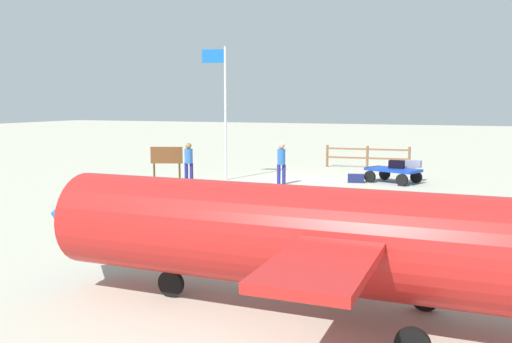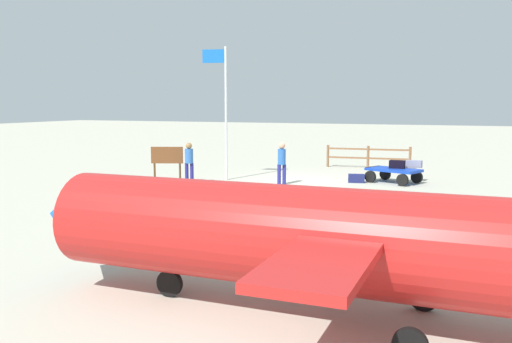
# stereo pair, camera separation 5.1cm
# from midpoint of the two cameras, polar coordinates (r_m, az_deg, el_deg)

# --- Properties ---
(ground_plane) EXTENTS (120.00, 120.00, 0.00)m
(ground_plane) POSITION_cam_midpoint_polar(r_m,az_deg,el_deg) (22.26, 4.60, -0.98)
(ground_plane) COLOR #B2AF9C
(luggage_cart) EXTENTS (2.27, 1.86, 0.57)m
(luggage_cart) POSITION_cam_midpoint_polar(r_m,az_deg,el_deg) (22.31, 14.11, -0.05)
(luggage_cart) COLOR #153BB4
(luggage_cart) RESTS_ON ground
(suitcase_olive) EXTENTS (0.64, 0.40, 0.28)m
(suitcase_olive) POSITION_cam_midpoint_polar(r_m,az_deg,el_deg) (22.86, 16.15, 0.76)
(suitcase_olive) COLOR gray
(suitcase_olive) RESTS_ON luggage_cart
(suitcase_maroon) EXTENTS (0.60, 0.39, 0.31)m
(suitcase_maroon) POSITION_cam_midpoint_polar(r_m,az_deg,el_deg) (22.40, 14.51, 0.72)
(suitcase_maroon) COLOR black
(suitcase_maroon) RESTS_ON luggage_cart
(suitcase_grey) EXTENTS (0.70, 0.47, 0.33)m
(suitcase_grey) POSITION_cam_midpoint_polar(r_m,az_deg,el_deg) (22.10, 10.45, -0.71)
(suitcase_grey) COLOR navy
(suitcase_grey) RESTS_ON ground
(worker_lead) EXTENTS (0.41, 0.41, 1.64)m
(worker_lead) POSITION_cam_midpoint_polar(r_m,az_deg,el_deg) (21.10, 2.76, 1.17)
(worker_lead) COLOR navy
(worker_lead) RESTS_ON ground
(worker_trailing) EXTENTS (0.41, 0.41, 1.61)m
(worker_trailing) POSITION_cam_midpoint_polar(r_m,az_deg,el_deg) (21.43, -6.89, 1.18)
(worker_trailing) COLOR navy
(worker_trailing) RESTS_ON ground
(airplane_near) EXTENTS (10.10, 5.57, 3.16)m
(airplane_near) POSITION_cam_midpoint_polar(r_m,az_deg,el_deg) (7.96, 7.96, -7.00)
(airplane_near) COLOR red
(airplane_near) RESTS_ON ground
(flagpole) EXTENTS (1.03, 0.24, 5.37)m
(flagpole) POSITION_cam_midpoint_polar(r_m,az_deg,el_deg) (22.39, -3.34, 7.28)
(flagpole) COLOR silver
(flagpole) RESTS_ON ground
(signboard) EXTENTS (1.20, 0.49, 1.42)m
(signboard) POSITION_cam_midpoint_polar(r_m,az_deg,el_deg) (21.89, -9.16, 1.39)
(signboard) COLOR #4C3319
(signboard) RESTS_ON ground
(wooden_fence) EXTENTS (4.01, 0.38, 1.08)m
(wooden_fence) POSITION_cam_midpoint_polar(r_m,az_deg,el_deg) (26.97, 11.61, 1.65)
(wooden_fence) COLOR brown
(wooden_fence) RESTS_ON ground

